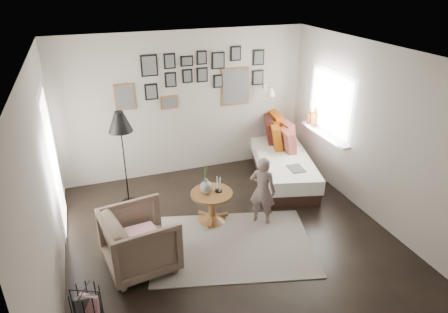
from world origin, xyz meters
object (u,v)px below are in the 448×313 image
object	(u,v)px
armchair	(140,240)
demijohn_small	(315,193)
floor_lamp	(120,125)
demijohn_large	(293,192)
child	(262,191)
magazine_basket	(87,305)
pedestal_table	(212,208)
daybed	(281,161)
vase	(206,185)

from	to	relation	value
armchair	demijohn_small	xyz separation A→B (m)	(2.96, 0.63, -0.24)
floor_lamp	demijohn_large	bearing A→B (deg)	-18.83
demijohn_large	child	size ratio (longest dim) A/B	0.42
magazine_basket	child	xyz separation A→B (m)	(2.58, 1.07, 0.35)
demijohn_small	child	distance (m)	1.18
pedestal_table	demijohn_large	bearing A→B (deg)	3.35
demijohn_small	demijohn_large	bearing A→B (deg)	161.08
pedestal_table	floor_lamp	bearing A→B (deg)	139.72
armchair	daybed	bearing A→B (deg)	-68.68
vase	armchair	bearing A→B (deg)	-147.94
floor_lamp	child	size ratio (longest dim) A/B	1.47
armchair	demijohn_large	size ratio (longest dim) A/B	1.90
demijohn_large	demijohn_small	xyz separation A→B (m)	(0.35, -0.12, -0.02)
child	pedestal_table	bearing A→B (deg)	18.86
pedestal_table	armchair	world-z (taller)	armchair
child	daybed	bearing A→B (deg)	-87.08
floor_lamp	vase	bearing A→B (deg)	-41.76
demijohn_small	daybed	bearing A→B (deg)	98.06
vase	demijohn_small	xyz separation A→B (m)	(1.87, -0.06, -0.48)
daybed	magazine_basket	distance (m)	4.21
daybed	magazine_basket	bearing A→B (deg)	-132.01
floor_lamp	magazine_basket	xyz separation A→B (m)	(-0.75, -2.30, -1.17)
pedestal_table	daybed	distance (m)	1.90
vase	demijohn_large	size ratio (longest dim) A/B	0.98
floor_lamp	child	xyz separation A→B (m)	(1.83, -1.24, -0.83)
vase	daybed	xyz separation A→B (m)	(1.72, 0.93, -0.31)
demijohn_small	child	xyz separation A→B (m)	(-1.09, -0.24, 0.38)
vase	armchair	world-z (taller)	vase
armchair	vase	bearing A→B (deg)	-66.50
pedestal_table	child	xyz separation A→B (m)	(0.70, -0.28, 0.31)
daybed	floor_lamp	distance (m)	2.97
demijohn_large	child	bearing A→B (deg)	-153.86
child	armchair	bearing A→B (deg)	52.16
armchair	demijohn_small	world-z (taller)	armchair
pedestal_table	daybed	world-z (taller)	daybed
vase	demijohn_small	world-z (taller)	vase
floor_lamp	demijohn_large	distance (m)	2.96
magazine_basket	demijohn_large	size ratio (longest dim) A/B	0.92
pedestal_table	demijohn_small	world-z (taller)	pedestal_table
demijohn_large	daybed	bearing A→B (deg)	76.44
demijohn_large	demijohn_small	world-z (taller)	demijohn_large
daybed	demijohn_large	distance (m)	0.91
daybed	pedestal_table	bearing A→B (deg)	-134.97
pedestal_table	armchair	xyz separation A→B (m)	(-1.18, -0.67, 0.17)
vase	daybed	size ratio (longest dim) A/B	0.20
child	demijohn_small	bearing A→B (deg)	-127.06
armchair	demijohn_large	world-z (taller)	armchair
daybed	child	size ratio (longest dim) A/B	2.05
demijohn_large	demijohn_small	distance (m)	0.37
daybed	child	world-z (taller)	child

